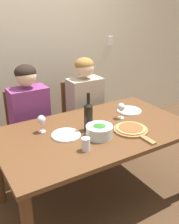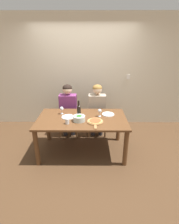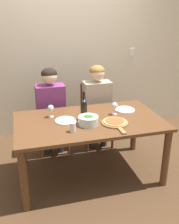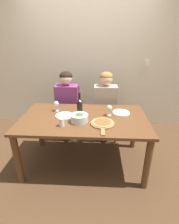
{
  "view_description": "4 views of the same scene",
  "coord_description": "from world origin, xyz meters",
  "px_view_note": "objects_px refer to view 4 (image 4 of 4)",
  "views": [
    {
      "loc": [
        -1.1,
        -1.7,
        1.75
      ],
      "look_at": [
        -0.04,
        0.03,
        0.9
      ],
      "focal_mm": 42.0,
      "sensor_mm": 36.0,
      "label": 1
    },
    {
      "loc": [
        0.17,
        -3.0,
        2.09
      ],
      "look_at": [
        0.14,
        0.12,
        0.8
      ],
      "focal_mm": 28.0,
      "sensor_mm": 36.0,
      "label": 2
    },
    {
      "loc": [
        -0.72,
        -2.65,
        1.92
      ],
      "look_at": [
        0.02,
        0.05,
        0.8
      ],
      "focal_mm": 42.0,
      "sensor_mm": 36.0,
      "label": 3
    },
    {
      "loc": [
        0.19,
        -2.09,
        1.73
      ],
      "look_at": [
        0.08,
        0.01,
        0.81
      ],
      "focal_mm": 28.0,
      "sensor_mm": 36.0,
      "label": 4
    }
  ],
  "objects_px": {
    "wine_glass_left": "(56,104)",
    "broccoli_bowl": "(79,118)",
    "chair_left": "(69,110)",
    "wine_glass_right": "(109,108)",
    "person_man": "(105,101)",
    "dinner_plate_right": "(121,113)",
    "chair_right": "(105,111)",
    "wine_bottle": "(80,107)",
    "water_tumbler": "(62,122)",
    "dinner_plate_left": "(64,115)",
    "person_woman": "(67,100)",
    "pizza_on_board": "(103,123)"
  },
  "relations": [
    {
      "from": "person_man",
      "to": "chair_left",
      "type": "bearing_deg",
      "value": 170.26
    },
    {
      "from": "chair_right",
      "to": "water_tumbler",
      "type": "relative_size",
      "value": 9.03
    },
    {
      "from": "person_woman",
      "to": "wine_bottle",
      "type": "xyz_separation_m",
      "value": [
        0.29,
        -0.66,
        0.14
      ]
    },
    {
      "from": "person_woman",
      "to": "wine_glass_right",
      "type": "height_order",
      "value": "person_woman"
    },
    {
      "from": "dinner_plate_right",
      "to": "chair_right",
      "type": "bearing_deg",
      "value": 107.81
    },
    {
      "from": "broccoli_bowl",
      "to": "dinner_plate_right",
      "type": "distance_m",
      "value": 0.63
    },
    {
      "from": "chair_right",
      "to": "wine_bottle",
      "type": "distance_m",
      "value": 0.94
    },
    {
      "from": "wine_bottle",
      "to": "wine_glass_left",
      "type": "bearing_deg",
      "value": 153.73
    },
    {
      "from": "broccoli_bowl",
      "to": "dinner_plate_left",
      "type": "relative_size",
      "value": 0.91
    },
    {
      "from": "wine_glass_right",
      "to": "water_tumbler",
      "type": "distance_m",
      "value": 0.67
    },
    {
      "from": "wine_bottle",
      "to": "water_tumbler",
      "type": "height_order",
      "value": "wine_bottle"
    },
    {
      "from": "person_woman",
      "to": "person_man",
      "type": "height_order",
      "value": "same"
    },
    {
      "from": "broccoli_bowl",
      "to": "dinner_plate_left",
      "type": "xyz_separation_m",
      "value": [
        -0.22,
        0.16,
        -0.04
      ]
    },
    {
      "from": "person_woman",
      "to": "wine_glass_left",
      "type": "bearing_deg",
      "value": -97.23
    },
    {
      "from": "water_tumbler",
      "to": "person_woman",
      "type": "bearing_deg",
      "value": 96.22
    },
    {
      "from": "chair_right",
      "to": "person_man",
      "type": "distance_m",
      "value": 0.26
    },
    {
      "from": "dinner_plate_right",
      "to": "wine_glass_right",
      "type": "relative_size",
      "value": 1.61
    },
    {
      "from": "chair_left",
      "to": "wine_bottle",
      "type": "height_order",
      "value": "wine_bottle"
    },
    {
      "from": "wine_bottle",
      "to": "broccoli_bowl",
      "type": "distance_m",
      "value": 0.17
    },
    {
      "from": "chair_right",
      "to": "pizza_on_board",
      "type": "xyz_separation_m",
      "value": [
        -0.06,
        -0.98,
        0.26
      ]
    },
    {
      "from": "dinner_plate_left",
      "to": "water_tumbler",
      "type": "distance_m",
      "value": 0.28
    },
    {
      "from": "person_woman",
      "to": "person_man",
      "type": "xyz_separation_m",
      "value": [
        0.65,
        0.0,
        0.0
      ]
    },
    {
      "from": "pizza_on_board",
      "to": "wine_glass_right",
      "type": "xyz_separation_m",
      "value": [
        0.09,
        0.27,
        0.09
      ]
    },
    {
      "from": "chair_right",
      "to": "broccoli_bowl",
      "type": "xyz_separation_m",
      "value": [
        -0.35,
        -0.92,
        0.3
      ]
    },
    {
      "from": "chair_left",
      "to": "wine_glass_right",
      "type": "relative_size",
      "value": 6.0
    },
    {
      "from": "chair_right",
      "to": "person_man",
      "type": "xyz_separation_m",
      "value": [
        0.0,
        -0.11,
        0.24
      ]
    },
    {
      "from": "dinner_plate_left",
      "to": "chair_left",
      "type": "bearing_deg",
      "value": 95.84
    },
    {
      "from": "pizza_on_board",
      "to": "broccoli_bowl",
      "type": "bearing_deg",
      "value": 168.62
    },
    {
      "from": "wine_glass_right",
      "to": "dinner_plate_left",
      "type": "bearing_deg",
      "value": -175.16
    },
    {
      "from": "chair_left",
      "to": "person_man",
      "type": "distance_m",
      "value": 0.71
    },
    {
      "from": "wine_bottle",
      "to": "dinner_plate_left",
      "type": "relative_size",
      "value": 1.38
    },
    {
      "from": "chair_left",
      "to": "dinner_plate_left",
      "type": "distance_m",
      "value": 0.81
    },
    {
      "from": "dinner_plate_right",
      "to": "wine_glass_right",
      "type": "distance_m",
      "value": 0.22
    },
    {
      "from": "person_woman",
      "to": "dinner_plate_left",
      "type": "height_order",
      "value": "person_woman"
    },
    {
      "from": "chair_right",
      "to": "chair_left",
      "type": "bearing_deg",
      "value": 180.0
    },
    {
      "from": "wine_glass_right",
      "to": "chair_right",
      "type": "bearing_deg",
      "value": 92.33
    },
    {
      "from": "broccoli_bowl",
      "to": "dinner_plate_right",
      "type": "height_order",
      "value": "broccoli_bowl"
    },
    {
      "from": "wine_glass_left",
      "to": "broccoli_bowl",
      "type": "bearing_deg",
      "value": -41.75
    },
    {
      "from": "person_woman",
      "to": "wine_bottle",
      "type": "height_order",
      "value": "person_woman"
    },
    {
      "from": "person_woman",
      "to": "broccoli_bowl",
      "type": "height_order",
      "value": "person_woman"
    },
    {
      "from": "person_woman",
      "to": "dinner_plate_left",
      "type": "bearing_deg",
      "value": -83.16
    },
    {
      "from": "chair_left",
      "to": "dinner_plate_right",
      "type": "bearing_deg",
      "value": -36.33
    },
    {
      "from": "person_man",
      "to": "dinner_plate_right",
      "type": "xyz_separation_m",
      "value": [
        0.2,
        -0.52,
        0.02
      ]
    },
    {
      "from": "person_man",
      "to": "dinner_plate_left",
      "type": "height_order",
      "value": "person_man"
    },
    {
      "from": "broccoli_bowl",
      "to": "wine_glass_right",
      "type": "relative_size",
      "value": 1.46
    },
    {
      "from": "wine_bottle",
      "to": "water_tumbler",
      "type": "xyz_separation_m",
      "value": [
        -0.19,
        -0.28,
        -0.08
      ]
    },
    {
      "from": "pizza_on_board",
      "to": "water_tumbler",
      "type": "bearing_deg",
      "value": -172.39
    },
    {
      "from": "person_man",
      "to": "wine_glass_left",
      "type": "distance_m",
      "value": 0.87
    },
    {
      "from": "person_woman",
      "to": "pizza_on_board",
      "type": "xyz_separation_m",
      "value": [
        0.59,
        -0.87,
        0.02
      ]
    },
    {
      "from": "wine_glass_left",
      "to": "water_tumbler",
      "type": "xyz_separation_m",
      "value": [
        0.16,
        -0.45,
        -0.05
      ]
    }
  ]
}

